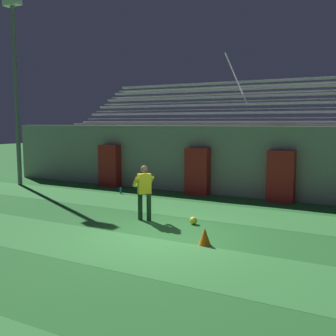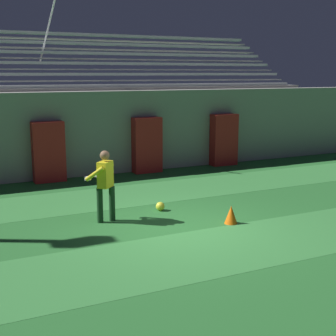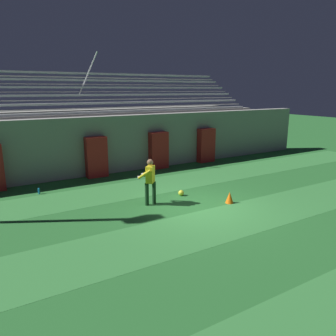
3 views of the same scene
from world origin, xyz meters
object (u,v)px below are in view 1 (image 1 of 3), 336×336
at_px(padding_pillar_far_left, 110,166).
at_px(soccer_ball, 193,221).
at_px(padding_pillar_gate_right, 281,177).
at_px(goalkeeper, 144,189).
at_px(floodlight_pole, 15,69).
at_px(traffic_cone, 205,236).
at_px(water_bottle, 121,191).
at_px(padding_pillar_gate_left, 197,171).

height_order(padding_pillar_far_left, soccer_ball, padding_pillar_far_left).
distance_m(padding_pillar_gate_right, soccer_ball, 4.78).
relative_size(goalkeeper, soccer_ball, 7.59).
bearing_deg(soccer_ball, floodlight_pole, 164.92).
bearing_deg(soccer_ball, goalkeeper, -170.38).
bearing_deg(traffic_cone, water_bottle, 140.64).
bearing_deg(padding_pillar_gate_right, floodlight_pole, -171.85).
bearing_deg(water_bottle, goalkeeper, -46.18).
relative_size(padding_pillar_gate_right, traffic_cone, 4.53).
relative_size(padding_pillar_gate_right, goalkeeper, 1.14).
xyz_separation_m(padding_pillar_gate_left, traffic_cone, (2.88, -6.08, -0.74)).
xyz_separation_m(goalkeeper, traffic_cone, (2.55, -1.37, -0.74)).
distance_m(goalkeeper, traffic_cone, 2.99).
bearing_deg(water_bottle, padding_pillar_far_left, 138.65).
xyz_separation_m(padding_pillar_gate_right, traffic_cone, (-0.48, -6.08, -0.74)).
relative_size(padding_pillar_far_left, traffic_cone, 4.53).
xyz_separation_m(padding_pillar_gate_left, floodlight_pole, (-8.42, -1.69, 4.44)).
height_order(padding_pillar_gate_left, floodlight_pole, floodlight_pole).
xyz_separation_m(floodlight_pole, traffic_cone, (11.30, -4.39, -5.18)).
bearing_deg(soccer_ball, padding_pillar_gate_right, 71.18).
height_order(goalkeeper, water_bottle, goalkeeper).
xyz_separation_m(padding_pillar_far_left, goalkeeper, (4.76, -4.71, 0.00)).
height_order(padding_pillar_gate_left, soccer_ball, padding_pillar_gate_left).
bearing_deg(floodlight_pole, soccer_ball, -15.08).
xyz_separation_m(padding_pillar_far_left, traffic_cone, (7.30, -6.08, -0.74)).
distance_m(soccer_ball, water_bottle, 5.64).
distance_m(traffic_cone, water_bottle, 7.45).
bearing_deg(floodlight_pole, padding_pillar_gate_right, 8.15).
distance_m(padding_pillar_gate_left, goalkeeper, 4.72).
bearing_deg(padding_pillar_gate_left, traffic_cone, -64.64).
bearing_deg(traffic_cone, padding_pillar_gate_right, 85.51).
xyz_separation_m(floodlight_pole, soccer_ball, (10.26, -2.76, -5.28)).
height_order(padding_pillar_gate_left, traffic_cone, padding_pillar_gate_left).
relative_size(padding_pillar_gate_right, floodlight_pole, 0.22).
bearing_deg(padding_pillar_gate_left, goalkeeper, -85.92).
height_order(padding_pillar_gate_left, water_bottle, padding_pillar_gate_left).
relative_size(padding_pillar_gate_left, padding_pillar_far_left, 1.00).
relative_size(traffic_cone, water_bottle, 1.75).
bearing_deg(padding_pillar_far_left, goalkeeper, -44.70).
xyz_separation_m(padding_pillar_gate_right, soccer_ball, (-1.52, -4.45, -0.84)).
bearing_deg(traffic_cone, soccer_ball, 122.52).
bearing_deg(soccer_ball, padding_pillar_gate_left, 112.49).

